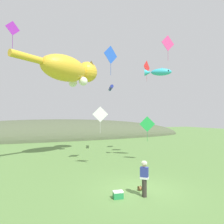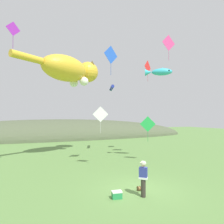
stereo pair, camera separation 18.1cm
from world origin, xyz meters
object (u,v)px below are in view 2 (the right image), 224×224
Objects in this scene: kite_diamond_blue at (111,55)px; kite_diamond_violet at (13,29)px; picnic_cooler at (117,195)px; festival_attendant at (143,178)px; kite_spool at (139,188)px; kite_giant_cat at (71,70)px; kite_tube_streamer at (112,88)px; kite_diamond_pink at (169,43)px; kite_fish_windsock at (159,72)px; kite_diamond_green at (148,124)px; kite_diamond_white at (100,114)px; kite_diamond_red at (148,67)px.

kite_diamond_violet is (-7.12, 1.04, 1.32)m from kite_diamond_blue.
festival_attendant is at bearing -13.99° from picnic_cooler.
festival_attendant is 1.18m from kite_spool.
kite_spool is 0.11× the size of kite_diamond_blue.
festival_attendant is at bearing -83.07° from kite_giant_cat.
kite_tube_streamer is 7.91m from kite_diamond_pink.
festival_attendant is at bearing -104.74° from kite_spool.
kite_fish_windsock is (5.50, 6.32, 7.19)m from festival_attendant.
kite_diamond_blue reaches higher than kite_diamond_green.
kite_diamond_blue is (-2.85, -6.80, 1.53)m from kite_tube_streamer.
kite_diamond_violet is at bearing 137.71° from kite_spool.
kite_diamond_green is 1.08× the size of kite_diamond_white.
kite_fish_windsock reaches higher than kite_tube_streamer.
kite_diamond_green is at bearing -122.67° from kite_diamond_red.
kite_giant_cat is 3.39× the size of kite_tube_streamer.
festival_attendant is 0.76× the size of kite_diamond_green.
kite_giant_cat is 5.19m from kite_tube_streamer.
kite_fish_windsock is 6.73m from kite_tube_streamer.
festival_attendant is 14.68m from kite_tube_streamer.
kite_diamond_blue reaches higher than festival_attendant.
kite_diamond_pink is at bearing 37.26° from picnic_cooler.
kite_diamond_violet reaches higher than kite_giant_cat.
kite_giant_cat is (-1.68, 11.19, 8.83)m from kite_spool.
kite_diamond_white reaches higher than picnic_cooler.
picnic_cooler is 0.25× the size of kite_diamond_white.
kite_tube_streamer is at bearing 101.24° from kite_diamond_green.
kite_tube_streamer is at bearing 107.73° from kite_fish_windsock.
kite_diamond_pink is (6.67, 6.39, 10.05)m from festival_attendant.
kite_diamond_red is 1.03× the size of kite_diamond_green.
kite_diamond_red is at bearing 50.74° from picnic_cooler.
kite_diamond_green reaches higher than festival_attendant.
kite_fish_windsock is 6.80m from kite_diamond_white.
kite_giant_cat is 8.49m from kite_diamond_red.
kite_diamond_blue is 1.02× the size of kite_diamond_green.
kite_spool is at bearing -126.20° from kite_diamond_green.
kite_giant_cat is (-0.16, 11.68, 8.78)m from picnic_cooler.
kite_diamond_blue is at bearing -174.98° from kite_fish_windsock.
kite_diamond_violet is (-9.97, -5.77, 2.85)m from kite_tube_streamer.
kite_spool is 10.22m from kite_diamond_blue.
festival_attendant is 0.73× the size of kite_fish_windsock.
kite_diamond_blue reaches higher than kite_fish_windsock.
kite_diamond_red reaches higher than kite_tube_streamer.
kite_diamond_pink is at bearing -34.61° from kite_giant_cat.
kite_diamond_blue is at bearing -8.29° from kite_diamond_violet.
kite_spool is 0.12× the size of kite_diamond_white.
kite_diamond_blue is (1.92, 5.57, 8.81)m from picnic_cooler.
kite_diamond_violet is (-5.04, -5.08, 1.36)m from kite_giant_cat.
kite_diamond_pink is 1.02× the size of kite_diamond_blue.
kite_diamond_red reaches higher than kite_fish_windsock.
kite_tube_streamer is at bearing 68.94° from picnic_cooler.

